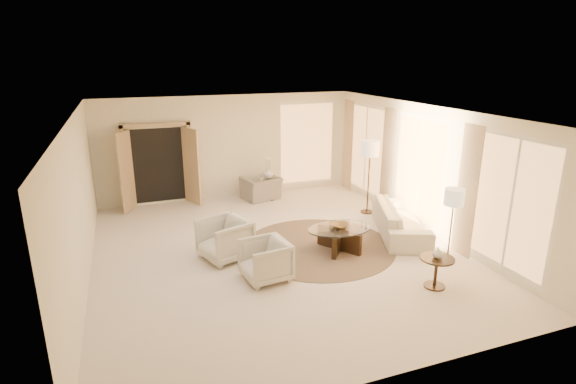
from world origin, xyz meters
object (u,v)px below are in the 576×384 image
object	(u,v)px
end_table	(436,267)
side_table	(268,186)
armchair_left	(225,237)
armchair_right	(265,259)
sofa	(400,220)
side_vase	(268,173)
floor_lamp_far	(454,201)
end_vase	(438,253)
floor_lamp_near	(370,152)
bowl	(340,226)
accent_chair	(261,185)
coffee_table	(339,236)

from	to	relation	value
end_table	side_table	xyz separation A→B (m)	(-1.17, 5.65, -0.01)
armchair_left	side_table	bearing A→B (deg)	130.96
side_table	armchair_right	bearing A→B (deg)	-108.54
sofa	side_vase	world-z (taller)	side_vase
end_table	side_vase	distance (m)	5.78
floor_lamp_far	end_vase	xyz separation A→B (m)	(-0.82, -0.69, -0.62)
end_vase	end_table	bearing A→B (deg)	90.00
sofa	floor_lamp_near	xyz separation A→B (m)	(0.04, 1.51, 1.23)
bowl	side_vase	distance (m)	3.73
floor_lamp_near	accent_chair	bearing A→B (deg)	137.67
end_table	bowl	world-z (taller)	bowl
sofa	end_table	world-z (taller)	sofa
accent_chair	bowl	world-z (taller)	accent_chair
accent_chair	end_vase	bearing A→B (deg)	89.26
coffee_table	side_vase	xyz separation A→B (m)	(-0.31, 3.72, 0.43)
sofa	floor_lamp_near	world-z (taller)	floor_lamp_near
sofa	armchair_left	world-z (taller)	armchair_left
armchair_left	armchair_right	bearing A→B (deg)	5.29
side_table	side_vase	size ratio (longest dim) A/B	2.28
end_vase	floor_lamp_far	bearing A→B (deg)	39.93
armchair_left	bowl	size ratio (longest dim) A/B	2.67
armchair_left	accent_chair	size ratio (longest dim) A/B	0.93
end_vase	side_table	bearing A→B (deg)	101.75
sofa	side_vase	size ratio (longest dim) A/B	8.60
end_table	end_vase	size ratio (longest dim) A/B	3.08
bowl	armchair_left	bearing A→B (deg)	169.30
armchair_left	side_table	size ratio (longest dim) A/B	1.46
side_vase	bowl	bearing A→B (deg)	-85.26
sofa	coffee_table	size ratio (longest dim) A/B	1.65
armchair_right	coffee_table	size ratio (longest dim) A/B	0.57
sofa	bowl	distance (m)	1.68
accent_chair	coffee_table	size ratio (longest dim) A/B	0.68
sofa	accent_chair	world-z (taller)	accent_chair
sofa	floor_lamp_near	bearing A→B (deg)	20.55
armchair_right	floor_lamp_near	world-z (taller)	floor_lamp_near
armchair_left	coffee_table	size ratio (longest dim) A/B	0.64
floor_lamp_near	end_vase	bearing A→B (deg)	-102.35
end_vase	bowl	bearing A→B (deg)	114.17
armchair_left	end_table	bearing A→B (deg)	34.49
armchair_right	floor_lamp_far	size ratio (longest dim) A/B	0.54
coffee_table	floor_lamp_far	distance (m)	2.30
end_table	side_vase	xyz separation A→B (m)	(-1.17, 5.65, 0.36)
end_table	bowl	xyz separation A→B (m)	(-0.87, 1.93, 0.16)
sofa	side_vase	bearing A→B (deg)	51.82
armchair_left	accent_chair	distance (m)	3.80
end_table	end_vase	world-z (taller)	end_vase
end_table	floor_lamp_far	size ratio (longest dim) A/B	0.39
side_vase	armchair_left	bearing A→B (deg)	-120.60
armchair_left	end_table	world-z (taller)	armchair_left
armchair_left	side_table	xyz separation A→B (m)	(1.95, 3.29, -0.08)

